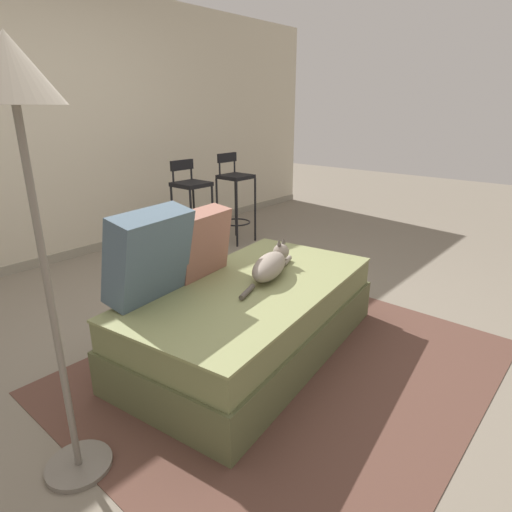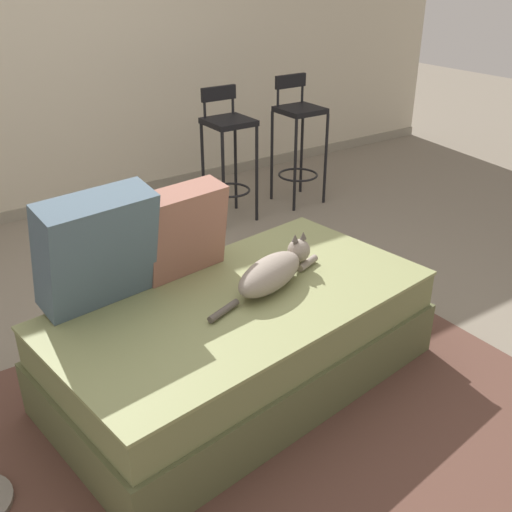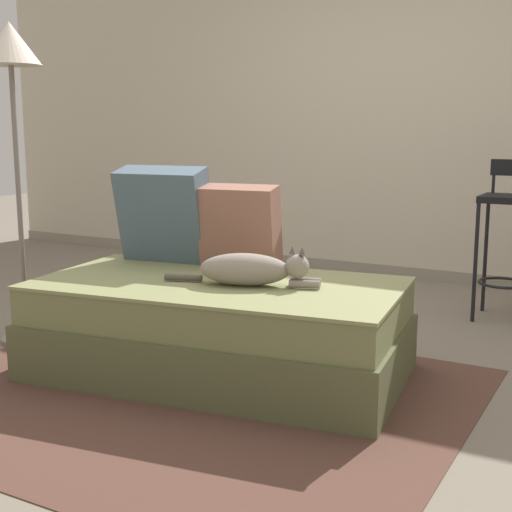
{
  "view_description": "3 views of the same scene",
  "coord_description": "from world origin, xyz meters",
  "px_view_note": "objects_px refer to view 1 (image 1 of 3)",
  "views": [
    {
      "loc": [
        -1.83,
        -2.0,
        1.49
      ],
      "look_at": [
        0.15,
        -0.3,
        0.58
      ],
      "focal_mm": 30.0,
      "sensor_mm": 36.0,
      "label": 1
    },
    {
      "loc": [
        -1.25,
        -2.34,
        1.82
      ],
      "look_at": [
        0.15,
        -0.3,
        0.58
      ],
      "focal_mm": 42.0,
      "sensor_mm": 36.0,
      "label": 2
    },
    {
      "loc": [
        1.76,
        -3.2,
        1.18
      ],
      "look_at": [
        0.15,
        -0.3,
        0.58
      ],
      "focal_mm": 50.0,
      "sensor_mm": 36.0,
      "label": 3
    }
  ],
  "objects_px": {
    "throw_pillow_corner": "(149,255)",
    "bar_stool_near_window": "(191,200)",
    "cat": "(271,265)",
    "bar_stool_by_doorway": "(235,191)",
    "couch": "(253,317)",
    "throw_pillow_middle": "(201,243)",
    "floor_lamp": "(19,120)"
  },
  "relations": [
    {
      "from": "bar_stool_near_window",
      "to": "bar_stool_by_doorway",
      "type": "height_order",
      "value": "bar_stool_by_doorway"
    },
    {
      "from": "bar_stool_by_doorway",
      "to": "floor_lamp",
      "type": "bearing_deg",
      "value": -148.36
    },
    {
      "from": "throw_pillow_middle",
      "to": "bar_stool_near_window",
      "type": "bearing_deg",
      "value": 50.99
    },
    {
      "from": "throw_pillow_corner",
      "to": "floor_lamp",
      "type": "xyz_separation_m",
      "value": [
        -0.7,
        -0.36,
        0.73
      ]
    },
    {
      "from": "throw_pillow_middle",
      "to": "couch",
      "type": "bearing_deg",
      "value": -75.59
    },
    {
      "from": "couch",
      "to": "throw_pillow_corner",
      "type": "xyz_separation_m",
      "value": [
        -0.52,
        0.3,
        0.48
      ]
    },
    {
      "from": "bar_stool_near_window",
      "to": "bar_stool_by_doorway",
      "type": "distance_m",
      "value": 0.65
    },
    {
      "from": "cat",
      "to": "floor_lamp",
      "type": "relative_size",
      "value": 0.42
    },
    {
      "from": "throw_pillow_middle",
      "to": "floor_lamp",
      "type": "relative_size",
      "value": 0.25
    },
    {
      "from": "couch",
      "to": "floor_lamp",
      "type": "xyz_separation_m",
      "value": [
        -1.22,
        -0.06,
        1.22
      ]
    },
    {
      "from": "floor_lamp",
      "to": "bar_stool_by_doorway",
      "type": "bearing_deg",
      "value": 31.64
    },
    {
      "from": "throw_pillow_middle",
      "to": "bar_stool_by_doorway",
      "type": "bearing_deg",
      "value": 37.77
    },
    {
      "from": "throw_pillow_corner",
      "to": "throw_pillow_middle",
      "type": "bearing_deg",
      "value": 7.61
    },
    {
      "from": "couch",
      "to": "bar_stool_by_doorway",
      "type": "relative_size",
      "value": 1.85
    },
    {
      "from": "throw_pillow_corner",
      "to": "throw_pillow_middle",
      "type": "distance_m",
      "value": 0.44
    },
    {
      "from": "throw_pillow_corner",
      "to": "bar_stool_near_window",
      "type": "height_order",
      "value": "bar_stool_near_window"
    },
    {
      "from": "throw_pillow_middle",
      "to": "cat",
      "type": "height_order",
      "value": "throw_pillow_middle"
    },
    {
      "from": "throw_pillow_corner",
      "to": "cat",
      "type": "xyz_separation_m",
      "value": [
        0.7,
        -0.3,
        -0.18
      ]
    },
    {
      "from": "throw_pillow_corner",
      "to": "bar_stool_near_window",
      "type": "bearing_deg",
      "value": 42.75
    },
    {
      "from": "throw_pillow_corner",
      "to": "bar_stool_near_window",
      "type": "xyz_separation_m",
      "value": [
        1.53,
        1.42,
        -0.13
      ]
    },
    {
      "from": "cat",
      "to": "bar_stool_near_window",
      "type": "relative_size",
      "value": 0.74
    },
    {
      "from": "couch",
      "to": "throw_pillow_middle",
      "type": "relative_size",
      "value": 4.24
    },
    {
      "from": "floor_lamp",
      "to": "cat",
      "type": "bearing_deg",
      "value": 2.58
    },
    {
      "from": "cat",
      "to": "bar_stool_by_doorway",
      "type": "bearing_deg",
      "value": 49.16
    },
    {
      "from": "throw_pillow_corner",
      "to": "cat",
      "type": "relative_size",
      "value": 0.72
    },
    {
      "from": "throw_pillow_corner",
      "to": "throw_pillow_middle",
      "type": "relative_size",
      "value": 1.2
    },
    {
      "from": "throw_pillow_middle",
      "to": "bar_stool_near_window",
      "type": "height_order",
      "value": "bar_stool_near_window"
    },
    {
      "from": "couch",
      "to": "bar_stool_by_doorway",
      "type": "distance_m",
      "value": 2.42
    },
    {
      "from": "throw_pillow_corner",
      "to": "bar_stool_by_doorway",
      "type": "height_order",
      "value": "bar_stool_by_doorway"
    },
    {
      "from": "bar_stool_near_window",
      "to": "floor_lamp",
      "type": "distance_m",
      "value": 2.98
    },
    {
      "from": "bar_stool_near_window",
      "to": "floor_lamp",
      "type": "height_order",
      "value": "floor_lamp"
    },
    {
      "from": "throw_pillow_middle",
      "to": "cat",
      "type": "distance_m",
      "value": 0.47
    }
  ]
}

